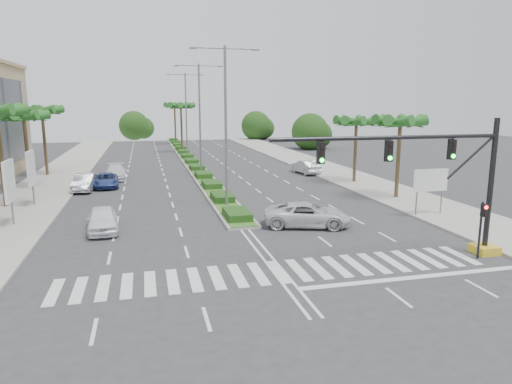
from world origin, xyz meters
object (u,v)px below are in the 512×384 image
Objects in this scene: car_right at (306,167)px; car_parked_d at (116,172)px; car_parked_a at (103,219)px; car_parked_b at (85,182)px; car_crossing at (307,215)px; car_parked_c at (106,180)px.

car_parked_d is at bearing -10.66° from car_right.
car_parked_a is 14.82m from car_parked_b.
car_right reaches higher than car_parked_d.
car_parked_a is 0.86× the size of car_parked_d.
car_parked_b is 0.84× the size of car_crossing.
car_right is (20.53, 19.47, 0.02)m from car_parked_a.
car_right is at bearing -2.21° from car_crossing.
car_parked_a is 15.93m from car_parked_c.
car_right is at bearing 5.29° from car_parked_c.
car_parked_c is 22.61m from car_crossing.
car_parked_c is 1.02× the size of car_right.
car_parked_b is 6.50m from car_parked_d.
car_parked_a is 0.95× the size of car_parked_b.
car_crossing is (12.89, -1.97, 0.02)m from car_parked_a.
car_parked_a reaches higher than car_parked_d.
car_parked_b is 0.97× the size of car_parked_c.
car_crossing is (15.58, -16.53, 0.00)m from car_parked_b.
car_parked_b is at bearing -146.45° from car_parked_c.
car_parked_d is at bearing 72.70° from car_parked_b.
car_parked_c is at bearing 1.90° from car_right.
car_right is (21.49, 3.56, 0.11)m from car_parked_c.
car_parked_a is 20.61m from car_parked_d.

